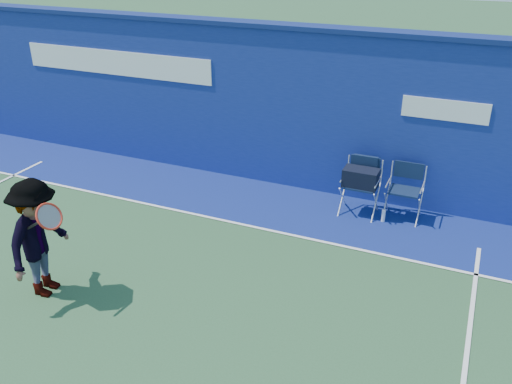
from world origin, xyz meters
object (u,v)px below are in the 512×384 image
at_px(directors_chair_left, 360,191).
at_px(water_bottle, 383,216).
at_px(tennis_player, 38,238).
at_px(directors_chair_right, 403,202).

bearing_deg(directors_chair_left, water_bottle, -16.45).
bearing_deg(water_bottle, directors_chair_left, 163.55).
bearing_deg(tennis_player, directors_chair_left, 49.56).
height_order(directors_chair_left, directors_chair_right, directors_chair_left).
distance_m(directors_chair_left, directors_chair_right, 0.76).
relative_size(directors_chair_left, tennis_player, 0.59).
relative_size(directors_chair_left, directors_chair_right, 1.05).
distance_m(directors_chair_left, water_bottle, 0.59).
bearing_deg(directors_chair_right, tennis_player, -135.03).
relative_size(directors_chair_right, tennis_player, 0.56).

